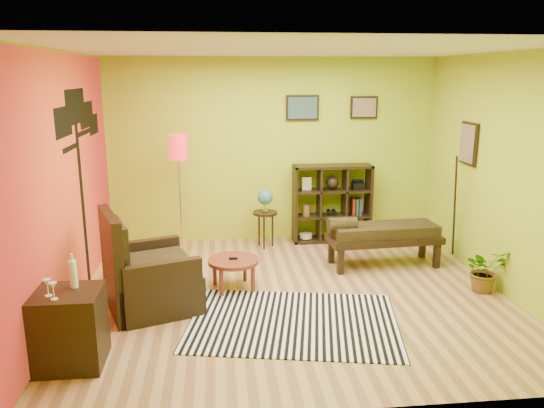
{
  "coord_description": "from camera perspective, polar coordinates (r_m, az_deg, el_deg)",
  "views": [
    {
      "loc": [
        -0.86,
        -5.79,
        2.54
      ],
      "look_at": [
        -0.22,
        0.26,
        1.05
      ],
      "focal_mm": 35.0,
      "sensor_mm": 36.0,
      "label": 1
    }
  ],
  "objects": [
    {
      "name": "floor_lamp",
      "position": [
        7.53,
        -10.02,
        4.87
      ],
      "size": [
        0.26,
        0.26,
        1.73
      ],
      "color": "silver",
      "rests_on": "ground"
    },
    {
      "name": "room_shell",
      "position": [
        5.9,
        1.49,
        6.56
      ],
      "size": [
        5.04,
        4.54,
        2.82
      ],
      "color": "#A7C526",
      "rests_on": "ground"
    },
    {
      "name": "coffee_table",
      "position": [
        6.44,
        -4.18,
        -6.38
      ],
      "size": [
        0.61,
        0.61,
        0.4
      ],
      "color": "maroon",
      "rests_on": "ground"
    },
    {
      "name": "armchair",
      "position": [
        6.07,
        -13.34,
        -7.84
      ],
      "size": [
        1.18,
        1.17,
        1.13
      ],
      "color": "black",
      "rests_on": "ground"
    },
    {
      "name": "globe_table",
      "position": [
        7.86,
        -0.75,
        0.05
      ],
      "size": [
        0.37,
        0.37,
        0.89
      ],
      "color": "black",
      "rests_on": "ground"
    },
    {
      "name": "ground",
      "position": [
        6.38,
        2.25,
        -9.71
      ],
      "size": [
        5.0,
        5.0,
        0.0
      ],
      "primitive_type": "plane",
      "color": "tan",
      "rests_on": "ground"
    },
    {
      "name": "side_cabinet",
      "position": [
        5.15,
        -20.98,
        -12.34
      ],
      "size": [
        0.59,
        0.53,
        1.01
      ],
      "color": "black",
      "rests_on": "ground"
    },
    {
      "name": "bench",
      "position": [
        7.3,
        11.67,
        -3.16
      ],
      "size": [
        1.57,
        0.65,
        0.71
      ],
      "color": "black",
      "rests_on": "ground"
    },
    {
      "name": "zebra_rug",
      "position": [
        5.72,
        2.31,
        -12.55
      ],
      "size": [
        2.43,
        1.92,
        0.01
      ],
      "primitive_type": "cube",
      "rotation": [
        0.0,
        0.0,
        -0.19
      ],
      "color": "white",
      "rests_on": "ground"
    },
    {
      "name": "cube_shelf",
      "position": [
        8.25,
        6.55,
        0.07
      ],
      "size": [
        1.2,
        0.35,
        1.2
      ],
      "color": "black",
      "rests_on": "ground"
    },
    {
      "name": "potted_plant",
      "position": [
        6.89,
        21.87,
        -7.05
      ],
      "size": [
        0.53,
        0.57,
        0.42
      ],
      "primitive_type": "imported",
      "rotation": [
        0.0,
        0.0,
        0.09
      ],
      "color": "#26661E",
      "rests_on": "ground"
    }
  ]
}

